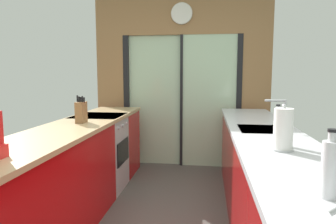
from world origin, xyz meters
The scene contains 10 objects.
ground_plane centered at (0.00, 0.60, -0.01)m, with size 5.04×7.60×0.02m, color #4C4742.
back_wall_unit centered at (0.00, 2.40, 1.53)m, with size 2.64×0.12×2.70m.
left_counter_run centered at (-0.91, 0.13, 0.47)m, with size 0.62×3.80×0.92m.
right_counter_run centered at (0.91, 0.30, 0.46)m, with size 0.62×3.80×0.92m.
sink_faucet centered at (1.06, 0.55, 1.10)m, with size 0.19×0.02×0.27m.
oven_range centered at (-0.91, 1.25, 0.46)m, with size 0.60×0.60×0.92m.
knife_block centered at (-0.89, 0.68, 1.03)m, with size 0.09×0.14×0.28m.
soap_bottle_near centered at (0.89, -1.05, 1.04)m, with size 0.07×0.07×0.28m.
soap_bottle_far centered at (0.89, -0.08, 1.05)m, with size 0.05×0.05×0.29m.
paper_towel_roll centered at (0.89, -0.26, 1.06)m, with size 0.14×0.14×0.31m.
Camera 1 is at (0.39, -2.34, 1.42)m, focal length 33.18 mm.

